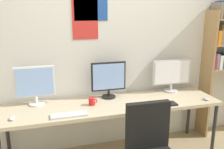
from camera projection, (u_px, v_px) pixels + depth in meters
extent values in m
cube|color=silver|center=(104.00, 52.00, 3.26)|extent=(5.05, 0.10, 2.60)
cube|color=red|center=(85.00, 18.00, 3.03)|extent=(0.32, 0.01, 0.52)
cube|color=#1E4799|center=(91.00, 1.00, 3.00)|extent=(0.42, 0.01, 0.47)
cube|color=tan|center=(113.00, 105.00, 3.02)|extent=(2.65, 0.68, 0.04)
cylinder|color=#262628|center=(214.00, 129.00, 3.18)|extent=(0.04, 0.04, 0.70)
cylinder|color=#262628|center=(8.00, 135.00, 3.05)|extent=(0.04, 0.04, 0.70)
cylinder|color=#262628|center=(189.00, 112.00, 3.72)|extent=(0.04, 0.04, 0.70)
cube|color=#9E7A4C|center=(206.00, 75.00, 3.57)|extent=(0.03, 0.28, 1.85)
cube|color=#8C338C|center=(211.00, 60.00, 3.53)|extent=(0.03, 0.22, 0.23)
cube|color=tan|center=(213.00, 60.00, 3.54)|extent=(0.03, 0.22, 0.22)
cube|color=white|center=(217.00, 61.00, 3.55)|extent=(0.05, 0.22, 0.20)
cube|color=#1E4799|center=(220.00, 61.00, 3.56)|extent=(0.04, 0.22, 0.20)
cube|color=#1E4799|center=(222.00, 60.00, 3.59)|extent=(0.03, 0.22, 0.20)
cube|color=orange|center=(215.00, 37.00, 3.45)|extent=(0.06, 0.22, 0.19)
cube|color=gray|center=(218.00, 34.00, 3.45)|extent=(0.03, 0.22, 0.28)
cube|color=tan|center=(222.00, 34.00, 3.47)|extent=(0.05, 0.22, 0.28)
cube|color=gray|center=(217.00, 10.00, 3.36)|extent=(0.04, 0.22, 0.21)
cube|color=#1E4799|center=(221.00, 10.00, 3.37)|extent=(0.05, 0.22, 0.23)
cube|color=black|center=(148.00, 125.00, 2.41)|extent=(0.44, 0.08, 0.48)
cylinder|color=silver|center=(37.00, 104.00, 2.97)|extent=(0.18, 0.18, 0.02)
cylinder|color=silver|center=(36.00, 100.00, 2.95)|extent=(0.03, 0.03, 0.08)
cube|color=silver|center=(35.00, 82.00, 2.90)|extent=(0.46, 0.03, 0.37)
cube|color=#8CB2F2|center=(35.00, 82.00, 2.89)|extent=(0.43, 0.01, 0.33)
cylinder|color=black|center=(109.00, 97.00, 3.21)|extent=(0.18, 0.18, 0.02)
cylinder|color=black|center=(109.00, 93.00, 3.19)|extent=(0.03, 0.03, 0.08)
cube|color=black|center=(108.00, 76.00, 3.14)|extent=(0.45, 0.03, 0.37)
cube|color=#8CB2F2|center=(109.00, 77.00, 3.12)|extent=(0.41, 0.01, 0.33)
cylinder|color=silver|center=(171.00, 91.00, 3.44)|extent=(0.18, 0.18, 0.02)
cylinder|color=silver|center=(171.00, 87.00, 3.43)|extent=(0.03, 0.03, 0.09)
cube|color=silver|center=(172.00, 72.00, 3.38)|extent=(0.56, 0.03, 0.34)
cube|color=white|center=(172.00, 72.00, 3.36)|extent=(0.51, 0.01, 0.31)
cube|color=silver|center=(69.00, 115.00, 2.65)|extent=(0.39, 0.13, 0.02)
cube|color=black|center=(163.00, 104.00, 2.94)|extent=(0.33, 0.13, 0.02)
ellipsoid|color=silver|center=(12.00, 118.00, 2.55)|extent=(0.06, 0.10, 0.03)
ellipsoid|color=silver|center=(206.00, 99.00, 3.11)|extent=(0.06, 0.10, 0.03)
cylinder|color=red|center=(92.00, 101.00, 2.94)|extent=(0.08, 0.08, 0.09)
torus|color=red|center=(95.00, 101.00, 2.95)|extent=(0.06, 0.01, 0.06)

